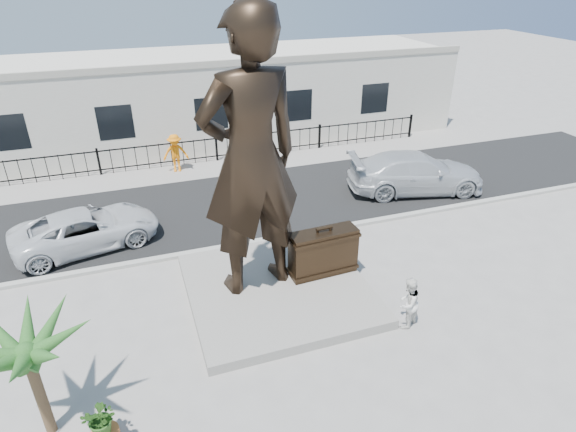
% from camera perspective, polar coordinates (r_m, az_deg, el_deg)
% --- Properties ---
extents(ground, '(100.00, 100.00, 0.00)m').
position_cam_1_polar(ground, '(13.72, 2.80, -12.28)').
color(ground, '#9E9991').
rests_on(ground, ground).
extents(street, '(40.00, 7.00, 0.01)m').
position_cam_1_polar(street, '(20.16, -5.60, 1.84)').
color(street, black).
rests_on(street, ground).
extents(curb, '(40.00, 0.25, 0.12)m').
position_cam_1_polar(curb, '(17.15, -2.74, -2.88)').
color(curb, '#A5A399').
rests_on(curb, ground).
extents(far_sidewalk, '(40.00, 2.50, 0.02)m').
position_cam_1_polar(far_sidewalk, '(23.74, -7.97, 5.88)').
color(far_sidewalk, '#9E9991').
rests_on(far_sidewalk, ground).
extents(plinth, '(5.20, 5.20, 0.30)m').
position_cam_1_polar(plinth, '(14.60, -1.23, -8.65)').
color(plinth, gray).
rests_on(plinth, ground).
extents(fence, '(22.00, 0.10, 1.20)m').
position_cam_1_polar(fence, '(24.26, -8.46, 7.84)').
color(fence, black).
rests_on(fence, ground).
extents(building, '(28.00, 7.00, 4.40)m').
position_cam_1_polar(building, '(27.77, -10.50, 13.73)').
color(building, silver).
rests_on(building, ground).
extents(statue, '(3.17, 2.39, 7.88)m').
position_cam_1_polar(statue, '(12.77, -4.45, 6.70)').
color(statue, black).
rests_on(statue, plinth).
extents(suitcase, '(2.10, 0.76, 1.46)m').
position_cam_1_polar(suitcase, '(14.69, 4.20, -4.30)').
color(suitcase, black).
rests_on(suitcase, plinth).
extents(tourist, '(0.92, 0.86, 1.52)m').
position_cam_1_polar(tourist, '(13.48, 14.02, -9.98)').
color(tourist, white).
rests_on(tourist, ground).
extents(car_white, '(5.21, 3.23, 1.34)m').
position_cam_1_polar(car_white, '(17.98, -22.77, -1.42)').
color(car_white, silver).
rests_on(car_white, street).
extents(car_silver, '(6.14, 3.58, 1.67)m').
position_cam_1_polar(car_silver, '(21.35, 14.92, 5.01)').
color(car_silver, silver).
rests_on(car_silver, street).
extents(worker, '(1.23, 0.79, 1.80)m').
position_cam_1_polar(worker, '(23.19, -13.19, 7.27)').
color(worker, orange).
rests_on(worker, far_sidewalk).
extents(palm_tree, '(1.80, 1.80, 3.20)m').
position_cam_1_polar(palm_tree, '(12.33, -26.15, -21.80)').
color(palm_tree, '#26561F').
rests_on(palm_tree, ground).
extents(shrub, '(0.84, 0.78, 0.77)m').
position_cam_1_polar(shrub, '(11.08, -21.24, -21.45)').
color(shrub, '#2E5A1D').
rests_on(shrub, planter).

